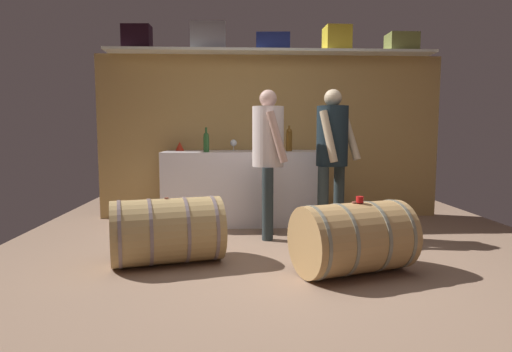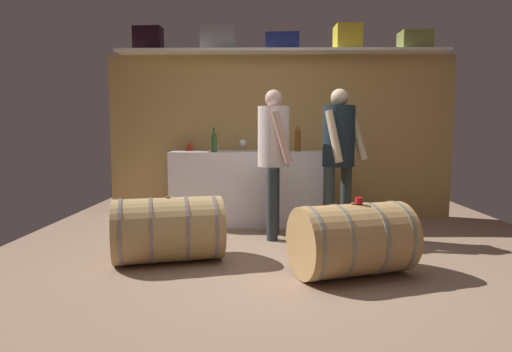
{
  "view_description": "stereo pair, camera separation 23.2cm",
  "coord_description": "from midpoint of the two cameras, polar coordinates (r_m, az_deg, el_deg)",
  "views": [
    {
      "loc": [
        -0.46,
        -3.34,
        1.14
      ],
      "look_at": [
        -0.29,
        0.27,
        0.76
      ],
      "focal_mm": 30.01,
      "sensor_mm": 36.0,
      "label": 1
    },
    {
      "loc": [
        -0.23,
        -3.35,
        1.14
      ],
      "look_at": [
        -0.29,
        0.27,
        0.76
      ],
      "focal_mm": 30.01,
      "sensor_mm": 36.0,
      "label": 2
    }
  ],
  "objects": [
    {
      "name": "visitor_tasting",
      "position": [
        4.53,
        0.22,
        3.8
      ],
      "size": [
        0.37,
        0.48,
        1.57
      ],
      "rotation": [
        0.0,
        0.0,
        -1.67
      ],
      "color": "#263032",
      "rests_on": "ground"
    },
    {
      "name": "high_shelf_board",
      "position": [
        5.56,
        0.86,
        16.2
      ],
      "size": [
        4.09,
        0.4,
        0.03
      ],
      "primitive_type": "cube",
      "color": "silver",
      "rests_on": "back_wall_panel"
    },
    {
      "name": "ground_plane",
      "position": [
        4.09,
        2.21,
        -10.29
      ],
      "size": [
        5.64,
        7.74,
        0.02
      ],
      "primitive_type": "cube",
      "color": "#8D705A"
    },
    {
      "name": "toolcase_navy",
      "position": [
        5.58,
        1.02,
        17.39
      ],
      "size": [
        0.43,
        0.29,
        0.2
      ],
      "primitive_type": "cube",
      "rotation": [
        0.0,
        0.0,
        -0.07
      ],
      "color": "navy",
      "rests_on": "high_shelf_board"
    },
    {
      "name": "toolcase_olive",
      "position": [
        5.92,
        17.74,
        16.56
      ],
      "size": [
        0.36,
        0.29,
        0.22
      ],
      "primitive_type": "cube",
      "rotation": [
        0.0,
        0.0,
        0.01
      ],
      "color": "olive",
      "rests_on": "high_shelf_board"
    },
    {
      "name": "wine_glass",
      "position": [
        5.38,
        -4.25,
        4.38
      ],
      "size": [
        0.08,
        0.08,
        0.14
      ],
      "color": "white",
      "rests_on": "work_cabinet"
    },
    {
      "name": "work_cabinet",
      "position": [
        5.27,
        -3.08,
        -1.52
      ],
      "size": [
        1.91,
        0.65,
        0.89
      ],
      "primitive_type": "cube",
      "color": "white",
      "rests_on": "ground"
    },
    {
      "name": "winemaker_pouring",
      "position": [
        4.6,
        8.74,
        3.83
      ],
      "size": [
        0.51,
        0.49,
        1.58
      ],
      "rotation": [
        0.0,
        0.0,
        -2.43
      ],
      "color": "#2A3536",
      "rests_on": "ground"
    },
    {
      "name": "wine_barrel_near",
      "position": [
        3.51,
        10.98,
        -8.14
      ],
      "size": [
        1.03,
        0.82,
        0.58
      ],
      "rotation": [
        0.0,
        0.0,
        0.33
      ],
      "color": "#AD8551",
      "rests_on": "ground"
    },
    {
      "name": "wine_bottle_green",
      "position": [
        5.02,
        -7.98,
        4.56
      ],
      "size": [
        0.07,
        0.07,
        0.29
      ],
      "color": "#29582A",
      "rests_on": "work_cabinet"
    },
    {
      "name": "wine_bottle_amber",
      "position": [
        5.23,
        3.16,
        4.91
      ],
      "size": [
        0.07,
        0.07,
        0.31
      ],
      "color": "brown",
      "rests_on": "work_cabinet"
    },
    {
      "name": "wine_barrel_far",
      "position": [
        3.8,
        -13.49,
        -7.13
      ],
      "size": [
        1.04,
        0.78,
        0.58
      ],
      "rotation": [
        0.0,
        0.0,
        0.26
      ],
      "color": "tan",
      "rests_on": "ground"
    },
    {
      "name": "back_wall_panel",
      "position": [
        5.62,
        0.75,
        5.15
      ],
      "size": [
        4.44,
        0.1,
        2.1
      ],
      "primitive_type": "cube",
      "color": "#AE884C",
      "rests_on": "ground"
    },
    {
      "name": "toolcase_yellow",
      "position": [
        5.7,
        9.53,
        17.57
      ],
      "size": [
        0.32,
        0.31,
        0.3
      ],
      "primitive_type": "cube",
      "rotation": [
        0.0,
        0.0,
        0.04
      ],
      "color": "yellow",
      "rests_on": "high_shelf_board"
    },
    {
      "name": "red_funnel",
      "position": [
        5.47,
        -11.34,
        3.91
      ],
      "size": [
        0.11,
        0.11,
        0.11
      ],
      "primitive_type": "cone",
      "color": "red",
      "rests_on": "work_cabinet"
    },
    {
      "name": "toolcase_black",
      "position": [
        5.74,
        -16.78,
        17.27
      ],
      "size": [
        0.35,
        0.22,
        0.29
      ],
      "primitive_type": "cube",
      "rotation": [
        0.0,
        0.0,
        -0.05
      ],
      "color": "black",
      "rests_on": "high_shelf_board"
    },
    {
      "name": "tasting_cup",
      "position": [
        3.46,
        11.8,
        -3.09
      ],
      "size": [
        0.06,
        0.06,
        0.05
      ],
      "primitive_type": "cylinder",
      "color": "red",
      "rests_on": "wine_barrel_near"
    },
    {
      "name": "toolcase_grey",
      "position": [
        5.6,
        -7.64,
        17.99
      ],
      "size": [
        0.44,
        0.2,
        0.34
      ],
      "primitive_type": "cube",
      "rotation": [
        0.0,
        0.0,
        0.02
      ],
      "color": "gray",
      "rests_on": "high_shelf_board"
    }
  ]
}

